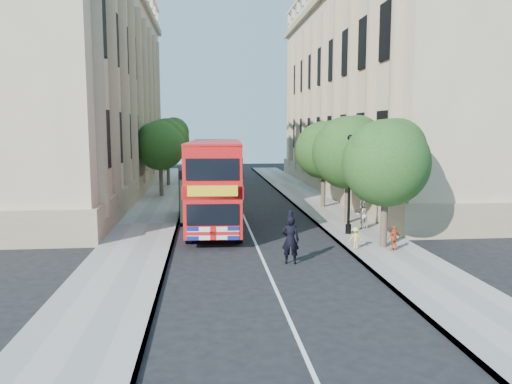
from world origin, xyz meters
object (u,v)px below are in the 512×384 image
object	(u,v)px
box_van	(198,195)
police_constable	(290,240)
lamp_post	(349,188)
double_decker_bus	(216,182)
woman_pedestrian	(362,215)

from	to	relation	value
box_van	police_constable	world-z (taller)	box_van
lamp_post	double_decker_bus	world-z (taller)	lamp_post
police_constable	woman_pedestrian	distance (m)	8.06
double_decker_bus	police_constable	bearing A→B (deg)	-66.51
woman_pedestrian	box_van	bearing A→B (deg)	-45.79
lamp_post	woman_pedestrian	world-z (taller)	lamp_post
double_decker_bus	box_van	size ratio (longest dim) A/B	1.87
lamp_post	box_van	distance (m)	9.67
lamp_post	woman_pedestrian	xyz separation A→B (m)	(1.12, 1.28, -1.62)
police_constable	woman_pedestrian	bearing A→B (deg)	-115.42
box_van	police_constable	xyz separation A→B (m)	(3.96, -10.50, -0.53)
police_constable	woman_pedestrian	xyz separation A→B (m)	(5.05, 6.28, -0.11)
box_van	woman_pedestrian	world-z (taller)	box_van
lamp_post	double_decker_bus	bearing A→B (deg)	158.56
lamp_post	police_constable	bearing A→B (deg)	-128.17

